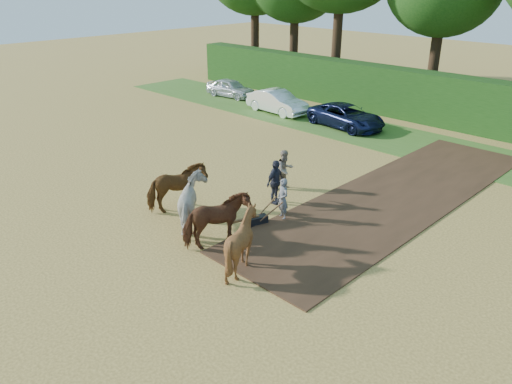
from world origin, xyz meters
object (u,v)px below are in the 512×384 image
(spectator_far, at_px, (275,182))
(parked_cars, at_px, (421,134))
(spectator_near, at_px, (285,170))
(plough_team, at_px, (208,212))

(spectator_far, distance_m, parked_cars, 10.74)
(spectator_near, bearing_deg, plough_team, -159.02)
(spectator_far, relative_size, parked_cars, 0.05)
(spectator_near, height_order, parked_cars, spectator_near)
(parked_cars, bearing_deg, spectator_near, -97.99)
(spectator_far, bearing_deg, spectator_near, 18.31)
(spectator_far, height_order, parked_cars, spectator_far)
(plough_team, distance_m, parked_cars, 14.40)
(spectator_far, bearing_deg, plough_team, 174.69)
(parked_cars, bearing_deg, plough_team, -91.55)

